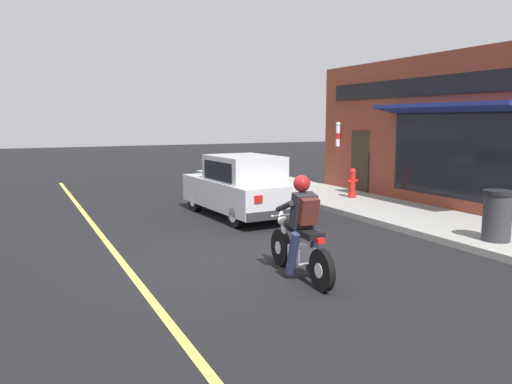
% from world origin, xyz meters
% --- Properties ---
extents(ground_plane, '(80.00, 80.00, 0.00)m').
position_xyz_m(ground_plane, '(0.00, 0.00, 0.00)').
color(ground_plane, black).
extents(sidewalk_curb, '(2.60, 22.00, 0.14)m').
position_xyz_m(sidewalk_curb, '(5.45, 3.00, 0.07)').
color(sidewalk_curb, '#9E9B93').
rests_on(sidewalk_curb, ground).
extents(lane_stripe, '(0.12, 19.80, 0.01)m').
position_xyz_m(lane_stripe, '(-1.80, 3.00, 0.00)').
color(lane_stripe, '#D1C64C').
rests_on(lane_stripe, ground).
extents(storefront_building, '(1.25, 9.15, 4.20)m').
position_xyz_m(storefront_building, '(6.98, 2.69, 2.11)').
color(storefront_building, brown).
rests_on(storefront_building, ground).
extents(motorcycle_with_rider, '(0.58, 2.02, 1.62)m').
position_xyz_m(motorcycle_with_rider, '(0.55, -1.32, 0.68)').
color(motorcycle_with_rider, black).
rests_on(motorcycle_with_rider, ground).
extents(car_hatchback, '(1.86, 3.87, 1.57)m').
position_xyz_m(car_hatchback, '(1.76, 3.64, 0.77)').
color(car_hatchback, black).
rests_on(car_hatchback, ground).
extents(trash_bin, '(0.56, 0.56, 0.98)m').
position_xyz_m(trash_bin, '(4.89, -1.39, 0.64)').
color(trash_bin, '#2D2D33').
rests_on(trash_bin, sidewalk_curb).
extents(fire_hydrant, '(0.36, 0.24, 0.88)m').
position_xyz_m(fire_hydrant, '(5.69, 4.23, 0.57)').
color(fire_hydrant, red).
rests_on(fire_hydrant, sidewalk_curb).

